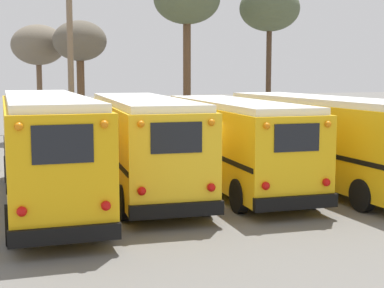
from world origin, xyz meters
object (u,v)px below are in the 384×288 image
Objects in this scene: school_bus_3 at (321,138)px; utility_pole at (70,56)px; school_bus_1 at (143,142)px; school_bus_2 at (235,141)px; bare_tree_2 at (38,46)px; bare_tree_1 at (187,2)px; bare_tree_0 at (80,43)px; bare_tree_3 at (270,10)px; school_bus_0 at (46,146)px.

school_bus_3 is 1.16× the size of utility_pole.
utility_pole is at bearing 123.23° from school_bus_3.
school_bus_3 is at bearing -5.33° from school_bus_1.
school_bus_2 is 1.43× the size of bare_tree_2.
bare_tree_1 is (2.43, 13.14, 6.17)m from school_bus_2.
utility_pole reaches higher than school_bus_1.
bare_tree_0 is (0.91, 3.48, 0.78)m from utility_pole.
utility_pole is (-7.36, 11.24, 3.05)m from school_bus_3.
bare_tree_0 is at bearing 90.67° from school_bus_1.
school_bus_3 is (6.28, -0.59, -0.02)m from school_bus_1.
bare_tree_3 reaches higher than bare_tree_2.
bare_tree_2 reaches higher than school_bus_1.
school_bus_1 is at bearing -113.40° from bare_tree_1.
utility_pole is at bearing -169.36° from bare_tree_3.
school_bus_1 is at bearing -84.22° from utility_pole.
utility_pole is at bearing -161.54° from bare_tree_1.
utility_pole is 3.69m from bare_tree_0.
school_bus_0 reaches higher than school_bus_1.
utility_pole is at bearing 111.13° from school_bus_2.
utility_pole is at bearing -104.67° from bare_tree_0.
school_bus_0 is 6.31m from school_bus_2.
school_bus_2 is 18.15m from bare_tree_2.
bare_tree_1 reaches higher than bare_tree_0.
utility_pole is 1.03× the size of bare_tree_3.
school_bus_2 is at bearing 174.15° from school_bus_3.
bare_tree_1 is (8.71, 13.68, 6.03)m from school_bus_0.
bare_tree_1 is at bearing 57.52° from school_bus_0.
bare_tree_0 is at bearing 102.93° from school_bus_2.
school_bus_1 is at bearing -89.33° from bare_tree_0.
school_bus_3 is 14.81m from bare_tree_1.
bare_tree_3 is at bearing 60.46° from school_bus_2.
bare_tree_3 is (10.73, -1.30, 2.00)m from bare_tree_0.
school_bus_0 reaches higher than school_bus_2.
bare_tree_3 reaches higher than school_bus_3.
school_bus_3 reaches higher than school_bus_2.
school_bus_0 is at bearing -122.48° from bare_tree_1.
utility_pole reaches higher than bare_tree_3.
bare_tree_3 is at bearing 72.31° from school_bus_3.
school_bus_2 is at bearing -72.41° from bare_tree_2.
school_bus_3 is at bearing -86.97° from bare_tree_1.
school_bus_0 is 1.63× the size of bare_tree_2.
bare_tree_0 is 1.01× the size of bare_tree_2.
bare_tree_1 is 8.98m from bare_tree_2.
utility_pole reaches higher than school_bus_2.
school_bus_1 is 11.13m from utility_pole.
school_bus_3 is 1.57× the size of bare_tree_0.
school_bus_3 is at bearing -63.74° from bare_tree_2.
utility_pole is at bearing -79.20° from bare_tree_2.
bare_tree_0 is (-3.31, 14.40, 3.87)m from school_bus_2.
school_bus_0 is 1.19× the size of utility_pole.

